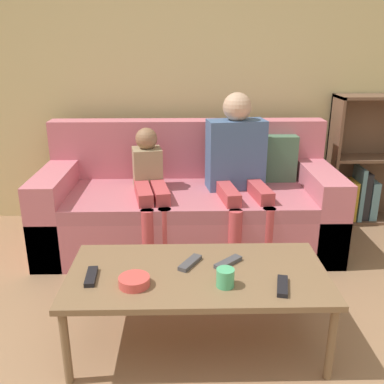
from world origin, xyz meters
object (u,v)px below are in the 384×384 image
tv_remote_3 (190,263)px  cup_near (225,278)px  couch (189,206)px  coffee_table (198,278)px  person_child (150,186)px  tv_remote_2 (228,262)px  person_adult (238,161)px  tv_remote_0 (91,276)px  tv_remote_1 (282,286)px  snack_bowl (134,281)px  bookshelf (367,171)px

tv_remote_3 → cup_near: bearing=-21.5°
couch → coffee_table: size_ratio=1.69×
couch → tv_remote_3: size_ratio=12.78×
cup_near → person_child: bearing=110.1°
coffee_table → tv_remote_2: bearing=24.8°
person_child → tv_remote_3: bearing=-85.0°
person_adult → tv_remote_0: (-0.85, -1.17, -0.25)m
person_adult → cup_near: (-0.21, -1.25, -0.22)m
tv_remote_1 → person_adult: bearing=105.4°
coffee_table → tv_remote_0: bearing=-174.2°
coffee_table → snack_bowl: (-0.30, -0.12, 0.06)m
person_child → tv_remote_2: (0.47, -0.97, -0.10)m
person_adult → person_child: bearing=178.4°
tv_remote_1 → couch: bearing=119.7°
cup_near → tv_remote_2: cup_near is taller
tv_remote_1 → tv_remote_2: bearing=147.5°
couch → coffee_table: 1.20m
cup_near → snack_bowl: 0.43m
cup_near → tv_remote_1: bearing=-5.3°
tv_remote_2 → cup_near: bearing=-52.9°
coffee_table → tv_remote_1: 0.42m
cup_near → snack_bowl: bearing=178.1°
tv_remote_1 → tv_remote_3: (-0.43, 0.23, 0.00)m
tv_remote_1 → tv_remote_3: size_ratio=1.03×
couch → snack_bowl: bearing=-102.0°
couch → cup_near: size_ratio=24.67×
tv_remote_3 → snack_bowl: 0.33m
tv_remote_2 → snack_bowl: 0.50m
cup_near → tv_remote_0: cup_near is taller
cup_near → tv_remote_3: size_ratio=0.52×
cup_near → snack_bowl: cup_near is taller
coffee_table → snack_bowl: 0.33m
couch → tv_remote_0: bearing=-111.5°
tv_remote_1 → bookshelf: bearing=70.7°
cup_near → tv_remote_2: (0.04, 0.21, -0.03)m
bookshelf → tv_remote_0: size_ratio=6.32×
couch → bookshelf: size_ratio=2.00×
tv_remote_1 → snack_bowl: snack_bowl is taller
tv_remote_1 → tv_remote_2: 0.33m
person_adult → snack_bowl: person_adult is taller
tv_remote_0 → snack_bowl: snack_bowl is taller
tv_remote_1 → tv_remote_2: size_ratio=1.12×
person_adult → person_child: size_ratio=1.28×
tv_remote_2 → bookshelf: bearing=95.9°
couch → coffee_table: couch is taller
person_child → cup_near: person_child is taller
snack_bowl → person_child: bearing=90.2°
couch → snack_bowl: (-0.28, -1.32, 0.14)m
tv_remote_0 → tv_remote_1: size_ratio=0.98×
couch → snack_bowl: couch is taller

